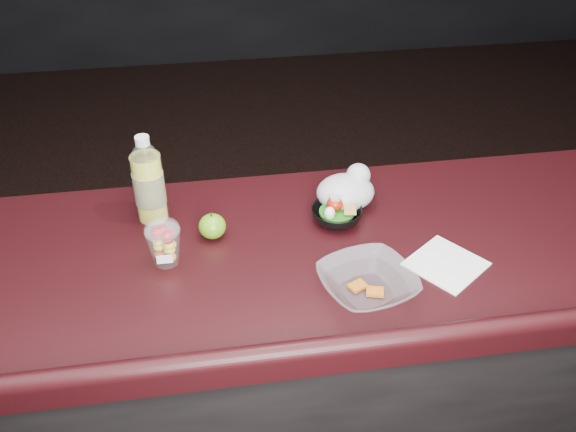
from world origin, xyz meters
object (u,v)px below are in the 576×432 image
(fruit_cup, at_px, (164,242))
(snack_bowl, at_px, (336,214))
(green_apple, at_px, (212,226))
(lemonade_bottle, at_px, (149,185))
(takeout_bowl, at_px, (367,283))

(fruit_cup, height_order, snack_bowl, fruit_cup)
(green_apple, height_order, snack_bowl, same)
(fruit_cup, distance_m, green_apple, 0.15)
(lemonade_bottle, relative_size, takeout_bowl, 0.92)
(snack_bowl, bearing_deg, green_apple, -177.29)
(lemonade_bottle, relative_size, snack_bowl, 1.46)
(green_apple, relative_size, takeout_bowl, 0.28)
(lemonade_bottle, xyz_separation_m, snack_bowl, (0.48, -0.09, -0.08))
(fruit_cup, relative_size, takeout_bowl, 0.46)
(fruit_cup, height_order, green_apple, fruit_cup)
(lemonade_bottle, bearing_deg, takeout_bowl, -37.11)
(takeout_bowl, bearing_deg, lemonade_bottle, 142.89)
(takeout_bowl, bearing_deg, fruit_cup, 158.53)
(fruit_cup, relative_size, snack_bowl, 0.73)
(lemonade_bottle, xyz_separation_m, fruit_cup, (0.03, -0.19, -0.04))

